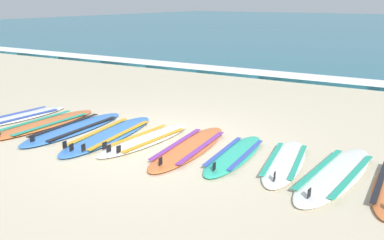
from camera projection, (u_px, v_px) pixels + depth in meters
ground_plane at (153, 142)px, 7.46m from camera, size 80.00×80.00×0.00m
wave_foam_strip at (295, 77)px, 13.25m from camera, size 80.00×1.06×0.11m
surfboard_0 at (20, 117)px, 8.88m from camera, size 0.67×2.17×0.18m
surfboard_1 at (43, 124)px, 8.39m from camera, size 0.65×2.50×0.18m
surfboard_2 at (74, 128)px, 8.11m from camera, size 0.79×2.55×0.18m
surfboard_3 at (109, 135)px, 7.72m from camera, size 1.01×2.66×0.18m
surfboard_4 at (146, 140)px, 7.46m from camera, size 0.67×2.23×0.18m
surfboard_5 at (189, 147)px, 7.08m from camera, size 0.91×2.50×0.18m
surfboard_6 at (235, 155)px, 6.74m from camera, size 0.73×2.09×0.18m
surfboard_7 at (285, 162)px, 6.45m from camera, size 0.91×2.15×0.18m
surfboard_8 at (335, 174)px, 6.00m from camera, size 0.77×2.55×0.18m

